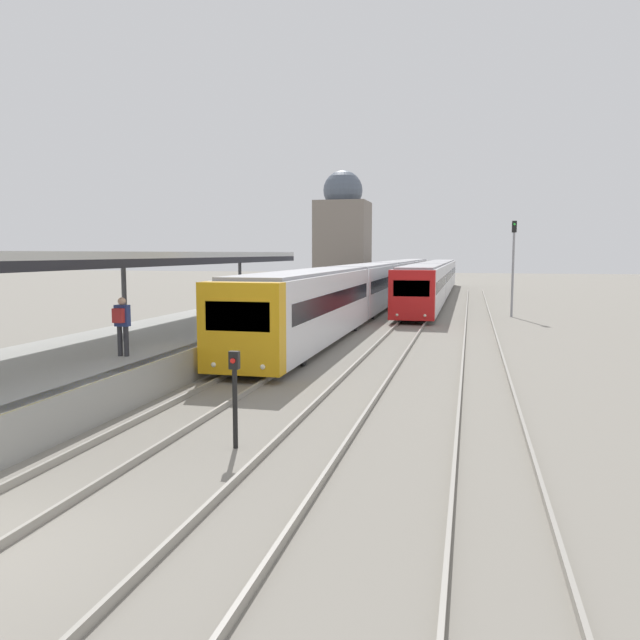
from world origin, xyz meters
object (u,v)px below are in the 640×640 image
object	(u,v)px
train_near	(384,280)
signal_mast_far	(513,258)
train_far	(435,278)
signal_post_near	(235,389)
person_on_platform	(122,322)

from	to	relation	value
train_near	signal_mast_far	size ratio (longest dim) A/B	10.89
train_far	signal_post_near	xyz separation A→B (m)	(-1.45, -44.58, -0.51)
signal_mast_far	signal_post_near	bearing A→B (deg)	-103.92
train_near	signal_mast_far	xyz separation A→B (m)	(9.22, -9.32, 1.87)
train_near	signal_post_near	distance (m)	37.85
person_on_platform	train_far	size ratio (longest dim) A/B	0.04
train_far	signal_post_near	distance (m)	44.60
signal_post_near	signal_mast_far	distance (m)	29.43
train_near	train_far	distance (m)	7.69
train_far	person_on_platform	bearing A→B (deg)	-98.97
person_on_platform	signal_post_near	distance (m)	6.45
signal_mast_far	train_near	bearing A→B (deg)	134.68
train_near	signal_mast_far	distance (m)	13.24
person_on_platform	signal_post_near	world-z (taller)	person_on_platform
person_on_platform	train_far	distance (m)	41.02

